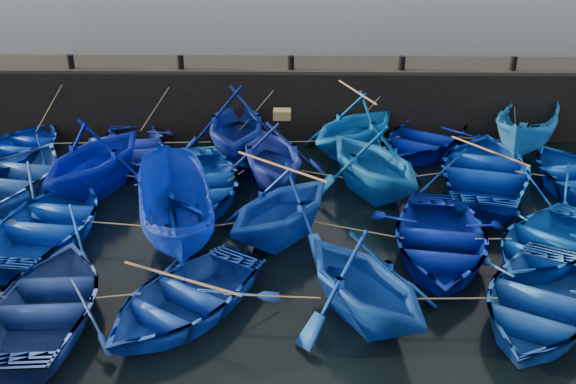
{
  "coord_description": "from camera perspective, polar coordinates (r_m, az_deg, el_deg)",
  "views": [
    {
      "loc": [
        0.27,
        -13.33,
        8.45
      ],
      "look_at": [
        0.0,
        3.2,
        0.7
      ],
      "focal_mm": 40.0,
      "sensor_mm": 36.0,
      "label": 1
    }
  ],
  "objects": [
    {
      "name": "boat_11",
      "position": [
        20.93,
        17.23,
        1.92
      ],
      "size": [
        5.56,
        6.71,
        1.21
      ],
      "primitive_type": "imported",
      "rotation": [
        0.0,
        0.0,
        2.87
      ],
      "color": "#022CA1",
      "rests_on": "ground"
    },
    {
      "name": "boat_21",
      "position": [
        14.89,
        -20.53,
        -9.04
      ],
      "size": [
        3.69,
        4.91,
        0.97
      ],
      "primitive_type": "imported",
      "rotation": [
        0.0,
        0.0,
        3.22
      ],
      "color": "navy",
      "rests_on": "ground"
    },
    {
      "name": "quay_top",
      "position": [
        24.55,
        0.28,
        11.24
      ],
      "size": [
        26.0,
        2.5,
        0.12
      ],
      "primitive_type": "cube",
      "color": "black",
      "rests_on": "quay_wall"
    },
    {
      "name": "boat_6",
      "position": [
        21.3,
        -23.49,
        1.18
      ],
      "size": [
        4.66,
        5.93,
        1.12
      ],
      "primitive_type": "imported",
      "rotation": [
        0.0,
        0.0,
        2.98
      ],
      "color": "#1F4C99",
      "rests_on": "ground"
    },
    {
      "name": "boat_23",
      "position": [
        13.75,
        6.74,
        -7.7
      ],
      "size": [
        4.96,
        5.14,
        2.08
      ],
      "primitive_type": "imported",
      "rotation": [
        0.0,
        0.0,
        0.55
      ],
      "color": "#0B3FA5",
      "rests_on": "ground"
    },
    {
      "name": "boat_3",
      "position": [
        22.4,
        6.01,
        5.95
      ],
      "size": [
        5.69,
        5.76,
        2.29
      ],
      "primitive_type": "imported",
      "rotation": [
        0.0,
        0.0,
        -0.71
      ],
      "color": "blue",
      "rests_on": "ground"
    },
    {
      "name": "boat_15",
      "position": [
        16.8,
        -10.06,
        -1.73
      ],
      "size": [
        3.09,
        5.34,
        1.94
      ],
      "primitive_type": "imported",
      "rotation": [
        0.0,
        0.0,
        3.39
      ],
      "color": "#06259F",
      "rests_on": "ground"
    },
    {
      "name": "bollard_0",
      "position": [
        25.0,
        -18.76,
        10.92
      ],
      "size": [
        0.24,
        0.24,
        0.5
      ],
      "primitive_type": "cylinder",
      "color": "black",
      "rests_on": "quay_top"
    },
    {
      "name": "boat_10",
      "position": [
        19.48,
        7.65,
        2.93
      ],
      "size": [
        5.43,
        5.69,
        2.33
      ],
      "primitive_type": "imported",
      "rotation": [
        0.0,
        0.0,
        3.62
      ],
      "color": "#0A57AA",
      "rests_on": "ground"
    },
    {
      "name": "boat_14",
      "position": [
        18.13,
        -20.42,
        -2.49
      ],
      "size": [
        4.22,
        5.48,
        1.05
      ],
      "primitive_type": "imported",
      "rotation": [
        0.0,
        0.0,
        3.02
      ],
      "color": "#0839C6",
      "rests_on": "ground"
    },
    {
      "name": "quay_wall",
      "position": [
        24.89,
        0.28,
        8.31
      ],
      "size": [
        26.0,
        2.5,
        2.5
      ],
      "primitive_type": "cube",
      "color": "black",
      "rests_on": "ground"
    },
    {
      "name": "bollard_3",
      "position": [
        23.89,
        10.09,
        11.23
      ],
      "size": [
        0.24,
        0.24,
        0.5
      ],
      "primitive_type": "cylinder",
      "color": "black",
      "rests_on": "quay_top"
    },
    {
      "name": "boat_9",
      "position": [
        19.83,
        -1.39,
        3.46
      ],
      "size": [
        4.48,
        4.94,
        2.26
      ],
      "primitive_type": "imported",
      "rotation": [
        0.0,
        0.0,
        3.34
      ],
      "color": "#192D9D",
      "rests_on": "ground"
    },
    {
      "name": "boat_2",
      "position": [
        22.22,
        -4.65,
        6.14
      ],
      "size": [
        4.33,
        4.95,
        2.51
      ],
      "primitive_type": "imported",
      "rotation": [
        0.0,
        0.0,
        0.05
      ],
      "color": "navy",
      "rests_on": "ground"
    },
    {
      "name": "boat_1",
      "position": [
        23.01,
        -13.61,
        4.11
      ],
      "size": [
        4.42,
        5.29,
        0.94
      ],
      "primitive_type": "imported",
      "rotation": [
        0.0,
        0.0,
        0.29
      ],
      "color": "#172BAF",
      "rests_on": "ground"
    },
    {
      "name": "boat_0",
      "position": [
        24.13,
        -22.44,
        3.81
      ],
      "size": [
        3.6,
        4.71,
        0.91
      ],
      "primitive_type": "imported",
      "rotation": [
        0.0,
        0.0,
        3.04
      ],
      "color": "#002093",
      "rests_on": "ground"
    },
    {
      "name": "boat_5",
      "position": [
        23.91,
        20.53,
        5.22
      ],
      "size": [
        3.96,
        5.24,
        1.91
      ],
      "primitive_type": "imported",
      "rotation": [
        0.0,
        0.0,
        -0.49
      ],
      "color": "#1964A5",
      "rests_on": "ground"
    },
    {
      "name": "boat_4",
      "position": [
        23.43,
        12.07,
        4.8
      ],
      "size": [
        5.85,
        6.29,
        1.06
      ],
      "primitive_type": "imported",
      "rotation": [
        0.0,
        0.0,
        -0.57
      ],
      "color": "#001492",
      "rests_on": "ground"
    },
    {
      "name": "loose_oars",
      "position": [
        17.92,
        4.85,
        2.77
      ],
      "size": [
        10.63,
        11.56,
        1.43
      ],
      "color": "#99724C",
      "rests_on": "ground"
    },
    {
      "name": "boat_18",
      "position": [
        17.44,
        22.05,
        -4.13
      ],
      "size": [
        5.4,
        5.49,
        0.93
      ],
      "primitive_type": "imported",
      "rotation": [
        0.0,
        0.0,
        -0.73
      ],
      "color": "#0546B8",
      "rests_on": "ground"
    },
    {
      "name": "ground",
      "position": [
        15.78,
        -0.19,
        -7.25
      ],
      "size": [
        120.0,
        120.0,
        0.0
      ],
      "primitive_type": "plane",
      "color": "black",
      "rests_on": "ground"
    },
    {
      "name": "boat_7",
      "position": [
        20.31,
        -16.8,
        3.14
      ],
      "size": [
        5.3,
        5.69,
        2.43
      ],
      "primitive_type": "imported",
      "rotation": [
        0.0,
        0.0,
        2.8
      ],
      "color": "#000F9E",
      "rests_on": "ground"
    },
    {
      "name": "boat_8",
      "position": [
        19.51,
        -8.0,
        0.94
      ],
      "size": [
        4.69,
        5.83,
        1.08
      ],
      "primitive_type": "imported",
      "rotation": [
        0.0,
        0.0,
        0.2
      ],
      "color": "blue",
      "rests_on": "ground"
    },
    {
      "name": "boat_22",
      "position": [
        14.3,
        -9.34,
        -9.23
      ],
      "size": [
        5.08,
        5.45,
        0.92
      ],
      "primitive_type": "imported",
      "rotation": [
        0.0,
        0.0,
        -0.58
      ],
      "color": "blue",
      "rests_on": "ground"
    },
    {
      "name": "boat_24",
      "position": [
        14.96,
        21.43,
        -8.98
      ],
      "size": [
        5.31,
        5.85,
        0.99
      ],
      "primitive_type": "imported",
      "rotation": [
        0.0,
        0.0,
        -0.5
      ],
      "color": "#174DAC",
      "rests_on": "ground"
    },
    {
      "name": "bollard_1",
      "position": [
        23.98,
        -9.54,
        11.32
      ],
      "size": [
        0.24,
        0.24,
        0.5
      ],
      "primitive_type": "cylinder",
      "color": "black",
      "rests_on": "quay_top"
    },
    {
      "name": "boat_17",
      "position": [
        16.61,
        13.31,
        -4.14
      ],
      "size": [
        4.36,
        5.54,
        1.04
      ],
      "primitive_type": "imported",
      "rotation": [
        0.0,
        0.0,
        -0.16
      ],
      "color": "#001487",
      "rests_on": "ground"
    },
    {
      "name": "bollard_2",
      "position": [
        23.6,
        0.26,
        11.44
      ],
      "size": [
        0.24,
        0.24,
        0.5
      ],
      "primitive_type": "cylinder",
      "color": "black",
      "rests_on": "quay_top"
    },
    {
      "name": "boat_16",
      "position": [
        16.71,
        -0.62,
        -1.13
      ],
      "size": [
        5.17,
        5.29,
        2.11
      ],
      "primitive_type": "imported",
      "rotation": [
        0.0,
        0.0,
        -0.64
      ],
      "color": "blue",
      "rests_on": "ground"
    },
    {
      "name": "bollard_4",
      "position": [
        24.83,
        19.4,
        10.74
      ],
      "size": [
        0.24,
        0.24,
        0.5
      ],
      "primitive_type": "cylinder",
      "color": "black",
      "rests_on": "quay_top"
    },
    {
      "name": "mooring_ropes",
      "position": [
        19.71,
        0.3,
        2.51
      ],
      "size": [
        17.91,
        11.48,
        2.1
      ],
      "color": "tan",
      "rests_on": "ground"
    },
    {
      "name": "wooden_crate",
      "position": [
        19.39,
        -0.53,
        6.93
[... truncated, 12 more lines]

